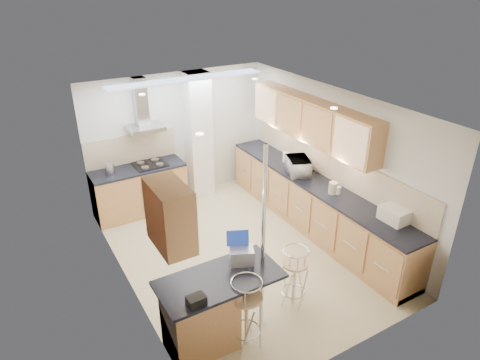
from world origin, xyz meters
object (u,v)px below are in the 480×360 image
bar_stool_near (246,313)px  bread_bin (395,214)px  microwave (298,166)px  laptop (242,256)px  bar_stool_end (294,277)px

bar_stool_near → bread_bin: size_ratio=2.49×
microwave → bread_bin: (0.22, -1.96, -0.04)m
laptop → bar_stool_near: (-0.15, -0.37, -0.55)m
bar_stool_near → bar_stool_end: bearing=0.4°
bar_stool_near → bar_stool_end: size_ratio=1.09×
microwave → bar_stool_end: size_ratio=0.59×
microwave → laptop: microwave is taller
bar_stool_near → bar_stool_end: (0.93, 0.29, -0.04)m
bar_stool_end → bread_bin: bearing=-67.6°
microwave → bar_stool_end: microwave is taller
bread_bin → microwave: bearing=94.9°
microwave → bar_stool_near: microwave is taller
microwave → laptop: bearing=149.3°
microwave → bread_bin: bearing=-152.4°
bar_stool_near → bread_bin: 2.61m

